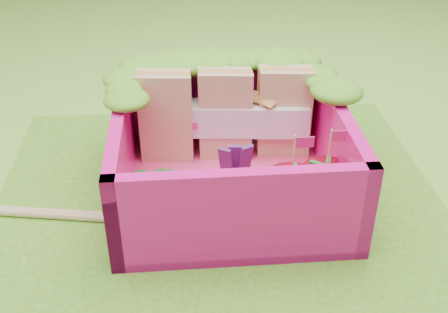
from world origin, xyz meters
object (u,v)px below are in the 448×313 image
broccoli (155,193)px  bento_box (230,153)px  chopsticks (25,212)px  strawberry_left (291,195)px  strawberry_right (325,187)px  sandwich_stack (226,115)px

broccoli → bento_box: bearing=34.1°
broccoli → chopsticks: broccoli is taller
strawberry_left → strawberry_right: bearing=17.1°
strawberry_left → chopsticks: size_ratio=0.25×
broccoli → chopsticks: bearing=168.2°
bento_box → broccoli: bearing=-145.9°
sandwich_stack → strawberry_left: size_ratio=2.12×
sandwich_stack → broccoli: (-0.43, -0.64, -0.12)m
bento_box → chopsticks: 1.21m
chopsticks → strawberry_right: bearing=-4.6°
bento_box → broccoli: size_ratio=4.07×
sandwich_stack → strawberry_right: sandwich_stack is taller
bento_box → strawberry_right: bearing=-27.9°
bento_box → strawberry_left: (0.30, -0.33, -0.08)m
bento_box → strawberry_left: strawberry_left is taller
broccoli → chopsticks: size_ratio=0.16×
sandwich_stack → strawberry_right: bearing=-51.3°
sandwich_stack → broccoli: sandwich_stack is taller
strawberry_left → bento_box: bearing=132.2°
sandwich_stack → chopsticks: bearing=-157.7°
strawberry_right → strawberry_left: bearing=-162.9°
strawberry_right → chopsticks: (-1.67, 0.13, -0.17)m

